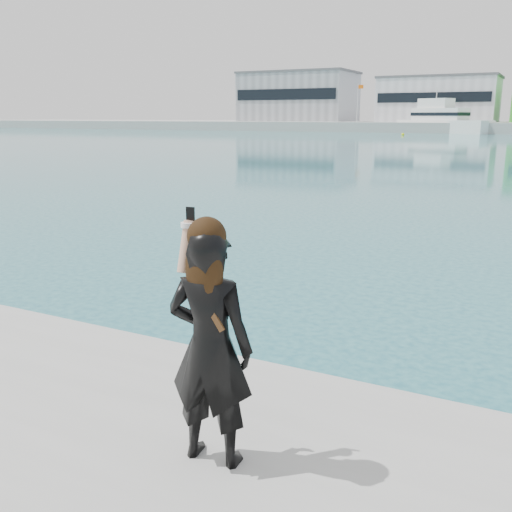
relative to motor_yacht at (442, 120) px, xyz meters
The scene contains 6 objects.
warehouse_grey_left 39.39m from the motor_yacht, 158.63° to the left, with size 26.52×16.36×11.50m.
warehouse_white 15.24m from the motor_yacht, 103.22° to the left, with size 24.48×15.35×9.50m.
flagpole_left 20.97m from the motor_yacht, 159.39° to the left, with size 1.28×0.16×8.00m.
motor_yacht is the anchor object (origin of this frame).
buoy_far 17.42m from the motor_yacht, 101.40° to the right, with size 0.50×0.50×0.50m, color #F0F10C.
woman 115.87m from the motor_yacht, 81.08° to the right, with size 0.67×0.48×1.82m.
Camera 1 is at (1.30, -3.86, 3.24)m, focal length 40.00 mm.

